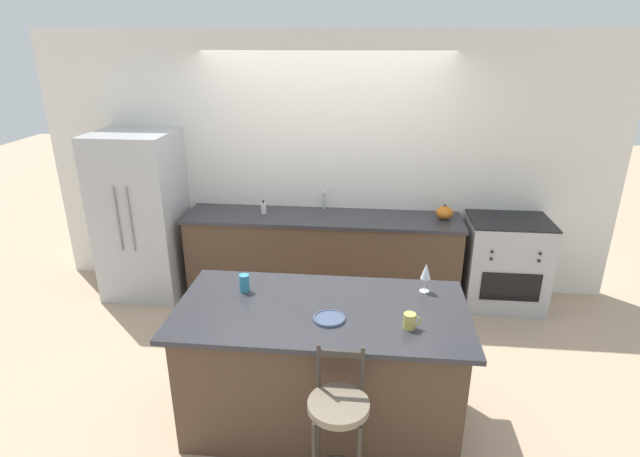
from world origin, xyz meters
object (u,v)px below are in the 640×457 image
Objects in this scene: bar_stool_near at (338,423)px; coffee_mug at (410,321)px; oven_range at (504,263)px; wine_glass at (426,272)px; dinner_plate at (329,318)px; refrigerator at (142,215)px; soap_bottle at (263,208)px; tumbler_cup at (244,283)px; pumpkin_decoration at (444,213)px.

coffee_mug reaches higher than bar_stool_near.
wine_glass reaches higher than oven_range.
refrigerator is at bearing 137.63° from dinner_plate.
coffee_mug is at bearing -56.96° from soap_bottle.
tumbler_cup is (-0.63, 0.32, 0.05)m from dinner_plate.
soap_bottle is (-1.85, -0.02, -0.01)m from pumpkin_decoration.
bar_stool_near is 9.18× the size of coffee_mug.
pumpkin_decoration is (0.99, 2.07, 0.03)m from dinner_plate.
tumbler_cup is at bearing -132.87° from pumpkin_decoration.
wine_glass reaches higher than dinner_plate.
coffee_mug reaches higher than dinner_plate.
tumbler_cup is 0.90× the size of soap_bottle.
pumpkin_decoration is 1.22× the size of soap_bottle.
soap_bottle is (-0.86, 2.05, 0.02)m from dinner_plate.
soap_bottle is (-0.23, 1.73, -0.03)m from tumbler_cup.
pumpkin_decoration reaches higher than oven_range.
wine_glass is (0.54, 0.99, 0.49)m from bar_stool_near.
bar_stool_near is (2.24, -2.50, -0.28)m from refrigerator.
refrigerator is 1.70× the size of bar_stool_near.
dinner_plate is at bearing -115.49° from pumpkin_decoration.
soap_bottle is at bearing 133.07° from wine_glass.
pumpkin_decoration is at bearing 64.51° from dinner_plate.
coffee_mug is at bearing -118.49° from oven_range.
wine_glass is 1.96× the size of coffee_mug.
oven_range is at bearing -4.49° from pumpkin_decoration.
coffee_mug is at bearing -18.08° from tumbler_cup.
oven_range is at bearing -0.79° from soap_bottle.
oven_range is 2.98m from bar_stool_near.
dinner_plate is 1.23× the size of pumpkin_decoration.
refrigerator is 15.65× the size of coffee_mug.
refrigerator reaches higher than soap_bottle.
pumpkin_decoration is (1.62, 1.75, -0.02)m from tumbler_cup.
wine_glass is (-0.99, -1.57, 0.62)m from oven_range.
oven_range is 2.64m from dinner_plate.
refrigerator is 10.26× the size of pumpkin_decoration.
refrigerator reaches higher than tumbler_cup.
coffee_mug is 2.17m from pumpkin_decoration.
bar_stool_near is 2.78m from pumpkin_decoration.
pumpkin_decoration is at bearing 0.50° from soap_bottle.
pumpkin_decoration is at bearing 2.06° from refrigerator.
dinner_plate reaches higher than oven_range.
pumpkin_decoration is at bearing 77.18° from coffee_mug.
refrigerator is at bearing 142.88° from coffee_mug.
oven_range is 7.50× the size of tumbler_cup.
refrigerator is at bearing 132.77° from tumbler_cup.
dinner_plate is at bearing 100.32° from bar_stool_near.
soap_bottle is at bearing 123.04° from coffee_mug.
pumpkin_decoration is (3.13, 0.11, 0.10)m from refrigerator.
soap_bottle is (-1.50, 1.61, -0.12)m from wine_glass.
pumpkin_decoration is 1.85m from soap_bottle.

